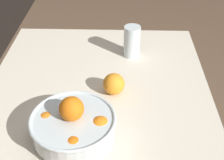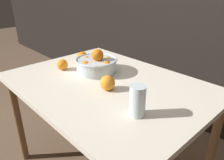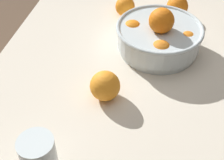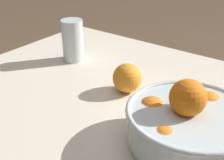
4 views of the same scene
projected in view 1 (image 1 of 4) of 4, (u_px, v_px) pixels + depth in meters
dining_table at (97, 121)px, 1.19m from camera, size 1.19×0.87×0.71m
fruit_bowl at (74, 126)px, 0.98m from camera, size 0.27×0.27×0.16m
juice_glass at (132, 43)px, 1.38m from camera, size 0.07×0.07×0.14m
orange_loose_front at (114, 84)px, 1.18m from camera, size 0.08×0.08×0.08m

